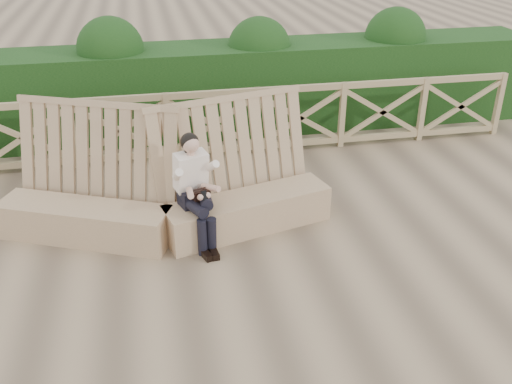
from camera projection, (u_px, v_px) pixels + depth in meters
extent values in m
plane|color=brown|center=(257.00, 282.00, 6.24)|extent=(60.00, 60.00, 0.00)
cube|color=#9D7E59|center=(85.00, 222.00, 6.95)|extent=(2.14, 1.32, 0.45)
cube|color=#9D7E59|center=(89.00, 170.00, 6.92)|extent=(2.11, 1.27, 1.57)
cube|color=#9D7E59|center=(248.00, 212.00, 7.16)|extent=(2.17, 1.02, 0.45)
cube|color=#9D7E59|center=(238.00, 162.00, 7.11)|extent=(2.16, 0.97, 1.57)
cube|color=black|center=(194.00, 197.00, 6.82)|extent=(0.40, 0.34, 0.21)
cube|color=beige|center=(191.00, 171.00, 6.71)|extent=(0.44, 0.38, 0.49)
sphere|color=tan|center=(191.00, 144.00, 6.51)|extent=(0.25, 0.25, 0.20)
sphere|color=black|center=(190.00, 142.00, 6.53)|extent=(0.27, 0.27, 0.22)
cylinder|color=black|center=(194.00, 207.00, 6.64)|extent=(0.27, 0.45, 0.14)
cylinder|color=black|center=(205.00, 198.00, 6.69)|extent=(0.27, 0.46, 0.16)
cylinder|color=black|center=(202.00, 238.00, 6.62)|extent=(0.14, 0.14, 0.45)
cylinder|color=black|center=(212.00, 236.00, 6.66)|extent=(0.14, 0.14, 0.45)
cube|color=black|center=(206.00, 255.00, 6.64)|extent=(0.15, 0.24, 0.08)
cube|color=black|center=(214.00, 253.00, 6.67)|extent=(0.15, 0.24, 0.08)
cube|color=black|center=(201.00, 195.00, 6.66)|extent=(0.22, 0.17, 0.13)
cube|color=black|center=(205.00, 196.00, 6.51)|extent=(0.09, 0.10, 0.11)
cube|color=#957E57|center=(212.00, 94.00, 8.80)|extent=(10.10, 0.07, 0.10)
cube|color=#957E57|center=(214.00, 149.00, 9.23)|extent=(10.10, 0.07, 0.10)
cube|color=black|center=(203.00, 90.00, 9.98)|extent=(12.00, 1.20, 1.50)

